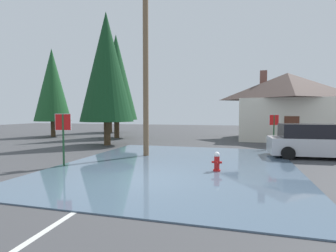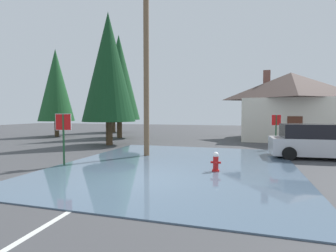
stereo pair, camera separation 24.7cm
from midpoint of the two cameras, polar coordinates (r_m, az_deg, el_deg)
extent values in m
cube|color=#424244|center=(9.02, -5.85, -11.87)|extent=(80.00, 80.00, 0.10)
cube|color=#4C6075|center=(11.37, 2.66, -8.40)|extent=(9.59, 11.67, 0.04)
cube|color=silver|center=(7.65, -17.10, -14.26)|extent=(4.46, 0.39, 0.01)
cube|color=silver|center=(5.61, -27.96, -21.00)|extent=(0.30, 3.82, 0.01)
cylinder|color=#1E4C28|center=(11.86, -21.15, -2.88)|extent=(0.08, 0.08, 2.19)
cube|color=white|center=(11.81, -21.22, 0.81)|extent=(0.70, 0.13, 0.70)
cube|color=red|center=(11.81, -21.22, 0.81)|extent=(0.66, 0.14, 0.66)
cylinder|color=red|center=(10.25, 11.00, -9.56)|extent=(0.28, 0.28, 0.09)
cylinder|color=red|center=(10.19, 11.01, -7.91)|extent=(0.20, 0.20, 0.51)
sphere|color=white|center=(10.14, 11.03, -6.17)|extent=(0.22, 0.22, 0.22)
cylinder|color=red|center=(10.20, 10.18, -7.75)|extent=(0.09, 0.08, 0.08)
cylinder|color=red|center=(10.17, 11.85, -7.79)|extent=(0.09, 0.08, 0.08)
cylinder|color=red|center=(10.04, 10.93, -7.92)|extent=(0.10, 0.09, 0.10)
cylinder|color=brown|center=(13.73, -4.22, 12.43)|extent=(0.28, 0.28, 9.05)
cylinder|color=#1E4C28|center=(17.35, 22.76, -1.26)|extent=(0.08, 0.08, 2.12)
cube|color=white|center=(17.31, 22.81, 1.20)|extent=(0.59, 0.33, 0.66)
cube|color=red|center=(17.31, 22.81, 1.20)|extent=(0.57, 0.32, 0.62)
cube|color=silver|center=(24.15, 25.22, 1.28)|extent=(7.71, 6.72, 3.38)
pyramid|color=#473833|center=(24.24, 25.36, 7.87)|extent=(8.32, 7.26, 2.19)
cube|color=brown|center=(25.32, 20.89, 8.98)|extent=(0.63, 0.63, 1.98)
cube|color=#592D1E|center=(20.99, 26.09, -0.82)|extent=(1.00, 0.11, 2.00)
cube|color=silver|center=(14.96, 30.27, -3.86)|extent=(4.53, 2.04, 0.83)
cube|color=black|center=(14.79, 29.03, -0.95)|extent=(2.75, 1.73, 0.68)
cylinder|color=black|center=(15.51, 23.91, -4.50)|extent=(0.65, 0.25, 0.64)
cylinder|color=black|center=(13.75, 25.28, -5.45)|extent=(0.65, 0.25, 0.64)
cylinder|color=#4C3823|center=(30.72, -11.54, 0.17)|extent=(0.46, 0.46, 1.65)
cone|color=#143D1E|center=(30.85, -11.63, 8.71)|extent=(3.67, 3.67, 7.52)
cylinder|color=#4C3823|center=(18.75, -12.26, -1.54)|extent=(0.46, 0.46, 1.65)
cone|color=#143D1E|center=(18.96, -12.42, 12.39)|extent=(3.66, 3.66, 7.50)
cylinder|color=#4C3823|center=(23.91, -10.20, -0.58)|extent=(0.46, 0.46, 1.65)
cone|color=#194723|center=(24.07, -10.30, 10.34)|extent=(3.66, 3.66, 7.50)
cylinder|color=#4C3823|center=(27.03, -22.75, -0.54)|extent=(0.41, 0.41, 1.48)
cone|color=#1E5128|center=(27.11, -22.92, 8.17)|extent=(3.29, 3.29, 6.74)
camera|label=1|loc=(0.12, -89.42, 0.03)|focal=28.08mm
camera|label=2|loc=(0.12, 90.58, -0.03)|focal=28.08mm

